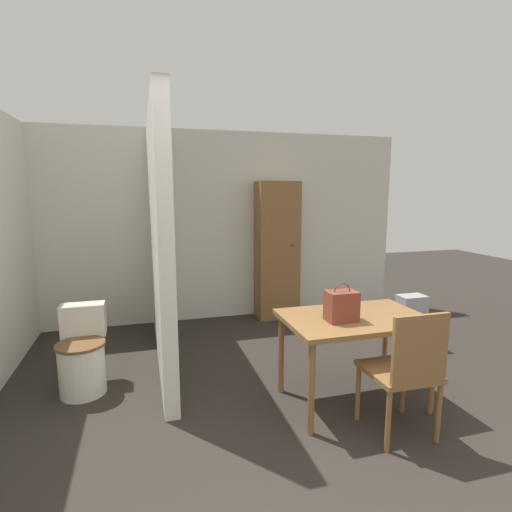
# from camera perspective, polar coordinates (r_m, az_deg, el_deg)

# --- Properties ---
(wall_back) EXTENTS (5.33, 0.12, 2.50)m
(wall_back) POSITION_cam_1_polar(r_m,az_deg,el_deg) (5.41, -6.29, 4.20)
(wall_back) COLOR silver
(wall_back) RESTS_ON ground_plane
(partition_wall) EXTENTS (0.12, 2.40, 2.50)m
(partition_wall) POSITION_cam_1_polar(r_m,az_deg,el_deg) (4.09, -13.65, 2.32)
(partition_wall) COLOR silver
(partition_wall) RESTS_ON ground_plane
(dining_table) EXTENTS (1.14, 0.76, 0.73)m
(dining_table) POSITION_cam_1_polar(r_m,az_deg,el_deg) (3.36, 13.89, -9.69)
(dining_table) COLOR brown
(dining_table) RESTS_ON ground_plane
(wooden_chair) EXTENTS (0.46, 0.46, 0.94)m
(wooden_chair) POSITION_cam_1_polar(r_m,az_deg,el_deg) (3.05, 20.60, -14.79)
(wooden_chair) COLOR brown
(wooden_chair) RESTS_ON ground_plane
(toilet) EXTENTS (0.40, 0.55, 0.72)m
(toilet) POSITION_cam_1_polar(r_m,az_deg,el_deg) (3.87, -23.56, -13.03)
(toilet) COLOR silver
(toilet) RESTS_ON ground_plane
(handbag) EXTENTS (0.23, 0.16, 0.30)m
(handbag) POSITION_cam_1_polar(r_m,az_deg,el_deg) (3.17, 12.12, -6.96)
(handbag) COLOR brown
(handbag) RESTS_ON dining_table
(wooden_cabinet) EXTENTS (0.56, 0.37, 1.85)m
(wooden_cabinet) POSITION_cam_1_polar(r_m,az_deg,el_deg) (5.42, 3.02, 0.79)
(wooden_cabinet) COLOR brown
(wooden_cabinet) RESTS_ON ground_plane
(space_heater) EXTENTS (0.30, 0.20, 0.59)m
(space_heater) POSITION_cam_1_polar(r_m,az_deg,el_deg) (4.83, 21.21, -8.64)
(space_heater) COLOR #9E9EA3
(space_heater) RESTS_ON ground_plane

